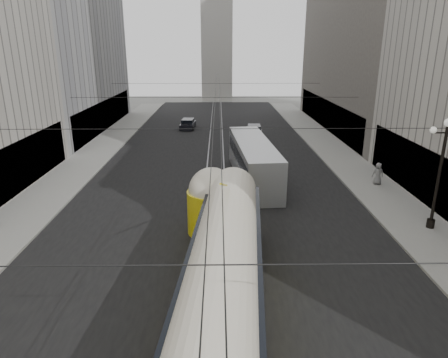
{
  "coord_description": "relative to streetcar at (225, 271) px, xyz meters",
  "views": [
    {
      "loc": [
        0.3,
        -3.02,
        10.13
      ],
      "look_at": [
        0.56,
        16.35,
        3.72
      ],
      "focal_mm": 32.0,
      "sensor_mm": 36.0,
      "label": 1
    }
  ],
  "objects": [
    {
      "name": "road",
      "position": [
        -0.5,
        22.03,
        -1.9
      ],
      "size": [
        20.0,
        85.0,
        0.02
      ],
      "primitive_type": "cube",
      "color": "black",
      "rests_on": "ground"
    },
    {
      "name": "sidewalk_left",
      "position": [
        -12.5,
        25.53,
        -1.83
      ],
      "size": [
        4.0,
        72.0,
        0.15
      ],
      "primitive_type": "cube",
      "color": "gray",
      "rests_on": "ground"
    },
    {
      "name": "sidewalk_right",
      "position": [
        11.5,
        25.53,
        -1.83
      ],
      "size": [
        4.0,
        72.0,
        0.15
      ],
      "primitive_type": "cube",
      "color": "gray",
      "rests_on": "ground"
    },
    {
      "name": "rail_left",
      "position": [
        -1.25,
        22.03,
        -1.9
      ],
      "size": [
        0.12,
        85.0,
        0.04
      ],
      "primitive_type": "cube",
      "color": "gray",
      "rests_on": "ground"
    },
    {
      "name": "rail_right",
      "position": [
        0.25,
        22.03,
        -1.9
      ],
      "size": [
        0.12,
        85.0,
        0.04
      ],
      "primitive_type": "cube",
      "color": "gray",
      "rests_on": "ground"
    },
    {
      "name": "building_left_far",
      "position": [
        -20.49,
        37.53,
        12.41
      ],
      "size": [
        12.6,
        28.6,
        28.6
      ],
      "color": "#999999",
      "rests_on": "ground"
    },
    {
      "name": "distant_tower",
      "position": [
        -0.5,
        69.53,
        13.07
      ],
      "size": [
        6.0,
        6.0,
        31.36
      ],
      "color": "#B2AFA8",
      "rests_on": "ground"
    },
    {
      "name": "lamppost_right_mid",
      "position": [
        12.1,
        7.53,
        1.84
      ],
      "size": [
        1.86,
        0.44,
        6.37
      ],
      "color": "black",
      "rests_on": "sidewalk_right"
    },
    {
      "name": "catenary",
      "position": [
        -0.38,
        21.02,
        3.98
      ],
      "size": [
        25.0,
        72.0,
        0.23
      ],
      "color": "black",
      "rests_on": "ground"
    },
    {
      "name": "streetcar",
      "position": [
        0.0,
        0.0,
        0.0
      ],
      "size": [
        4.02,
        17.69,
        3.89
      ],
      "color": "yellow",
      "rests_on": "ground"
    },
    {
      "name": "city_bus",
      "position": [
        2.51,
        16.91,
        -0.18
      ],
      "size": [
        3.43,
        12.49,
        3.13
      ],
      "color": "#A6A9AC",
      "rests_on": "ground"
    },
    {
      "name": "sedan_white_far",
      "position": [
        4.04,
        33.62,
        -1.32
      ],
      "size": [
        1.83,
        4.13,
        1.28
      ],
      "color": "silver",
      "rests_on": "ground"
    },
    {
      "name": "sedan_dark_far",
      "position": [
        -4.23,
        38.25,
        -1.33
      ],
      "size": [
        1.93,
        4.09,
        1.26
      ],
      "color": "black",
      "rests_on": "ground"
    },
    {
      "name": "pedestrian_sidewalk_right",
      "position": [
        11.9,
        15.25,
        -0.91
      ],
      "size": [
        0.85,
        0.55,
        1.69
      ],
      "primitive_type": "imported",
      "rotation": [
        0.0,
        0.0,
        3.08
      ],
      "color": "slate",
      "rests_on": "sidewalk_right"
    }
  ]
}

